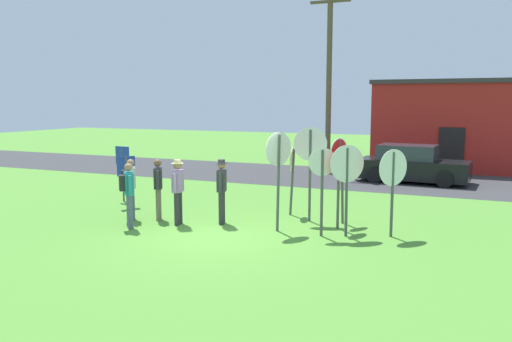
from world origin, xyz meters
TOP-DOWN VIEW (x-y plane):
  - ground_plane at (0.00, 0.00)m, footprint 80.00×80.00m
  - street_asphalt at (0.00, 10.95)m, footprint 60.00×6.40m
  - building_background at (4.65, 16.02)m, footprint 7.48×4.24m
  - utility_pole at (-0.51, 11.96)m, footprint 1.80×0.24m
  - parked_car_on_street at (3.32, 10.81)m, footprint 4.41×2.24m
  - stop_sign_tallest at (2.35, 1.14)m, footprint 0.59×0.38m
  - stop_sign_leaning_right at (1.21, 1.17)m, footprint 0.41×0.77m
  - stop_sign_far_back at (2.89, 1.37)m, footprint 0.68×0.64m
  - stop_sign_center_cluster at (2.47, 2.68)m, footprint 0.36×0.60m
  - stop_sign_leaning_left at (2.53, 2.03)m, footprint 0.27×0.70m
  - stop_sign_nearest at (3.91, 1.76)m, footprint 0.54×0.72m
  - stop_sign_rear_left at (0.90, 3.09)m, footprint 0.18×0.70m
  - stop_sign_low_front at (1.60, 2.54)m, footprint 0.84×0.37m
  - person_with_sunhat at (-2.29, 1.06)m, footprint 0.37×0.50m
  - person_in_dark_shirt at (-0.46, 1.33)m, footprint 0.32×0.55m
  - person_near_signs at (-2.46, -0.04)m, footprint 0.47×0.48m
  - person_in_blue at (-2.99, 0.76)m, footprint 0.46×0.49m
  - person_holding_notes at (-1.49, 0.79)m, footprint 0.31×0.56m
  - info_panel_leftmost at (-4.22, 2.20)m, footprint 0.30×0.54m
  - info_panel_middle at (-4.88, 2.88)m, footprint 0.60×0.11m

SIDE VIEW (x-z plane):
  - ground_plane at x=0.00m, z-range 0.00..0.00m
  - street_asphalt at x=0.00m, z-range 0.00..0.01m
  - parked_car_on_street at x=3.32m, z-range -0.07..1.44m
  - person_with_sunhat at x=-2.29m, z-range 0.11..1.80m
  - person_near_signs at x=-2.46m, z-range 0.14..1.83m
  - person_in_blue at x=-2.99m, z-range 0.14..1.83m
  - person_in_dark_shirt at x=-0.46m, z-range 0.12..1.85m
  - person_holding_notes at x=-1.49m, z-range 0.12..1.85m
  - info_panel_leftmost at x=-4.22m, z-range 0.29..1.87m
  - info_panel_middle at x=-4.88m, z-range 0.34..2.15m
  - stop_sign_rear_left at x=0.90m, z-range 0.35..2.31m
  - stop_sign_center_cluster at x=2.47m, z-range 0.36..2.47m
  - stop_sign_tallest at x=2.35m, z-range 0.38..2.54m
  - stop_sign_nearest at x=3.91m, z-range 0.40..2.53m
  - stop_sign_far_back at x=2.89m, z-range 0.42..2.65m
  - stop_sign_leaning_left at x=2.53m, z-range 0.43..2.76m
  - stop_sign_leaning_right at x=1.21m, z-range 0.48..2.99m
  - stop_sign_low_front at x=1.60m, z-range 0.51..3.08m
  - building_background at x=4.65m, z-range 0.01..4.27m
  - utility_pole at x=-0.51m, z-range 0.18..8.37m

